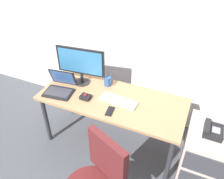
{
  "coord_description": "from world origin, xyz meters",
  "views": [
    {
      "loc": [
        0.79,
        -1.78,
        2.26
      ],
      "look_at": [
        0.0,
        0.0,
        0.82
      ],
      "focal_mm": 36.54,
      "sensor_mm": 36.0,
      "label": 1
    }
  ],
  "objects_px": {
    "trackball_mouse": "(86,97)",
    "coffee_mug": "(108,81)",
    "keyboard": "(119,101)",
    "cell_phone": "(110,111)",
    "file_cabinet": "(204,154)",
    "desk_phone": "(212,130)",
    "monitor_main": "(81,63)",
    "laptop": "(60,87)"
  },
  "relations": [
    {
      "from": "trackball_mouse",
      "to": "coffee_mug",
      "type": "xyz_separation_m",
      "value": [
        0.12,
        0.33,
        0.03
      ]
    },
    {
      "from": "keyboard",
      "to": "cell_phone",
      "type": "bearing_deg",
      "value": -96.54
    },
    {
      "from": "keyboard",
      "to": "file_cabinet",
      "type": "bearing_deg",
      "value": -1.09
    },
    {
      "from": "desk_phone",
      "to": "cell_phone",
      "type": "bearing_deg",
      "value": -171.35
    },
    {
      "from": "monitor_main",
      "to": "cell_phone",
      "type": "xyz_separation_m",
      "value": [
        0.52,
        -0.34,
        -0.26
      ]
    },
    {
      "from": "file_cabinet",
      "to": "trackball_mouse",
      "type": "relative_size",
      "value": 6.06
    },
    {
      "from": "laptop",
      "to": "cell_phone",
      "type": "bearing_deg",
      "value": -8.28
    },
    {
      "from": "laptop",
      "to": "coffee_mug",
      "type": "height_order",
      "value": "laptop"
    },
    {
      "from": "cell_phone",
      "to": "monitor_main",
      "type": "bearing_deg",
      "value": 140.37
    },
    {
      "from": "monitor_main",
      "to": "cell_phone",
      "type": "bearing_deg",
      "value": -33.31
    },
    {
      "from": "keyboard",
      "to": "coffee_mug",
      "type": "distance_m",
      "value": 0.33
    },
    {
      "from": "monitor_main",
      "to": "desk_phone",
      "type": "bearing_deg",
      "value": -7.29
    },
    {
      "from": "keyboard",
      "to": "coffee_mug",
      "type": "bearing_deg",
      "value": 135.28
    },
    {
      "from": "file_cabinet",
      "to": "desk_phone",
      "type": "relative_size",
      "value": 3.33
    },
    {
      "from": "laptop",
      "to": "coffee_mug",
      "type": "relative_size",
      "value": 3.12
    },
    {
      "from": "file_cabinet",
      "to": "cell_phone",
      "type": "height_order",
      "value": "cell_phone"
    },
    {
      "from": "trackball_mouse",
      "to": "cell_phone",
      "type": "xyz_separation_m",
      "value": [
        0.33,
        -0.09,
        -0.02
      ]
    },
    {
      "from": "coffee_mug",
      "to": "cell_phone",
      "type": "bearing_deg",
      "value": -62.74
    },
    {
      "from": "trackball_mouse",
      "to": "coffee_mug",
      "type": "relative_size",
      "value": 0.99
    },
    {
      "from": "monitor_main",
      "to": "keyboard",
      "type": "relative_size",
      "value": 1.35
    },
    {
      "from": "coffee_mug",
      "to": "file_cabinet",
      "type": "bearing_deg",
      "value": -11.85
    },
    {
      "from": "desk_phone",
      "to": "keyboard",
      "type": "bearing_deg",
      "value": 177.92
    },
    {
      "from": "file_cabinet",
      "to": "desk_phone",
      "type": "height_order",
      "value": "desk_phone"
    },
    {
      "from": "trackball_mouse",
      "to": "cell_phone",
      "type": "relative_size",
      "value": 0.77
    },
    {
      "from": "trackball_mouse",
      "to": "coffee_mug",
      "type": "bearing_deg",
      "value": 70.5
    },
    {
      "from": "keyboard",
      "to": "coffee_mug",
      "type": "height_order",
      "value": "coffee_mug"
    },
    {
      "from": "monitor_main",
      "to": "coffee_mug",
      "type": "xyz_separation_m",
      "value": [
        0.3,
        0.08,
        -0.21
      ]
    },
    {
      "from": "monitor_main",
      "to": "keyboard",
      "type": "distance_m",
      "value": 0.61
    },
    {
      "from": "keyboard",
      "to": "coffee_mug",
      "type": "xyz_separation_m",
      "value": [
        -0.24,
        0.23,
        0.04
      ]
    },
    {
      "from": "desk_phone",
      "to": "laptop",
      "type": "bearing_deg",
      "value": -178.18
    },
    {
      "from": "keyboard",
      "to": "trackball_mouse",
      "type": "height_order",
      "value": "trackball_mouse"
    },
    {
      "from": "desk_phone",
      "to": "laptop",
      "type": "height_order",
      "value": "laptop"
    },
    {
      "from": "desk_phone",
      "to": "laptop",
      "type": "distance_m",
      "value": 1.64
    },
    {
      "from": "monitor_main",
      "to": "cell_phone",
      "type": "height_order",
      "value": "monitor_main"
    },
    {
      "from": "laptop",
      "to": "monitor_main",
      "type": "bearing_deg",
      "value": 59.22
    },
    {
      "from": "desk_phone",
      "to": "keyboard",
      "type": "distance_m",
      "value": 0.95
    },
    {
      "from": "file_cabinet",
      "to": "cell_phone",
      "type": "relative_size",
      "value": 4.69
    },
    {
      "from": "desk_phone",
      "to": "keyboard",
      "type": "height_order",
      "value": "desk_phone"
    },
    {
      "from": "file_cabinet",
      "to": "coffee_mug",
      "type": "bearing_deg",
      "value": 168.15
    },
    {
      "from": "desk_phone",
      "to": "laptop",
      "type": "xyz_separation_m",
      "value": [
        -1.64,
        -0.05,
        0.05
      ]
    },
    {
      "from": "trackball_mouse",
      "to": "cell_phone",
      "type": "bearing_deg",
      "value": -14.67
    },
    {
      "from": "desk_phone",
      "to": "coffee_mug",
      "type": "bearing_deg",
      "value": 167.31
    }
  ]
}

